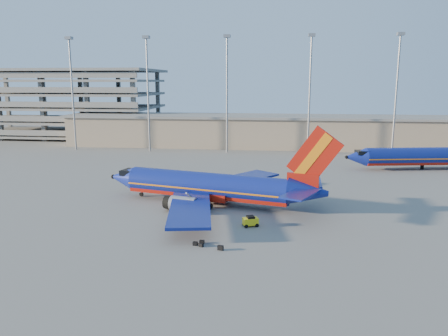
{
  "coord_description": "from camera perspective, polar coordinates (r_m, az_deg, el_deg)",
  "views": [
    {
      "loc": [
        7.73,
        -61.91,
        17.65
      ],
      "look_at": [
        -0.76,
        6.1,
        4.0
      ],
      "focal_mm": 35.0,
      "sensor_mm": 36.0,
      "label": 1
    }
  ],
  "objects": [
    {
      "name": "ground",
      "position": [
        64.84,
        -0.0,
        -4.53
      ],
      "size": [
        220.0,
        220.0,
        0.0
      ],
      "primitive_type": "plane",
      "color": "slate",
      "rests_on": "ground"
    },
    {
      "name": "terminal_building",
      "position": [
        120.68,
        8.18,
        4.8
      ],
      "size": [
        122.0,
        16.0,
        8.5
      ],
      "color": "gray",
      "rests_on": "ground"
    },
    {
      "name": "parking_garage",
      "position": [
        152.92,
        -20.24,
        8.36
      ],
      "size": [
        62.0,
        32.0,
        21.4
      ],
      "color": "slate",
      "rests_on": "ground"
    },
    {
      "name": "light_mast_row",
      "position": [
        107.95,
        5.78,
        11.16
      ],
      "size": [
        101.6,
        1.6,
        28.65
      ],
      "color": "gray",
      "rests_on": "ground"
    },
    {
      "name": "aircraft_main",
      "position": [
        63.49,
        -1.54,
        -2.48
      ],
      "size": [
        35.04,
        33.28,
        12.07
      ],
      "rotation": [
        0.0,
        0.0,
        -0.24
      ],
      "color": "navy",
      "rests_on": "ground"
    },
    {
      "name": "aircraft_second",
      "position": [
        97.86,
        25.02,
        1.41
      ],
      "size": [
        34.46,
        14.08,
        11.76
      ],
      "rotation": [
        0.0,
        0.0,
        0.18
      ],
      "color": "navy",
      "rests_on": "ground"
    },
    {
      "name": "baggage_tug",
      "position": [
        54.41,
        3.47,
        -6.92
      ],
      "size": [
        2.13,
        1.73,
        1.33
      ],
      "rotation": [
        0.0,
        0.0,
        0.39
      ],
      "color": "yellow",
      "rests_on": "ground"
    },
    {
      "name": "luggage_pile",
      "position": [
        48.07,
        -2.32,
        -10.01
      ],
      "size": [
        3.55,
        2.09,
        0.53
      ],
      "color": "black",
      "rests_on": "ground"
    }
  ]
}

